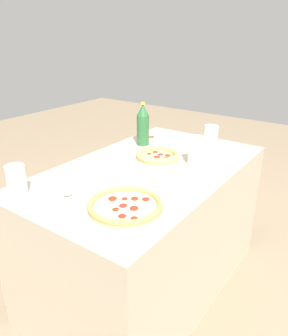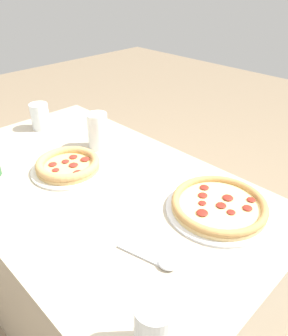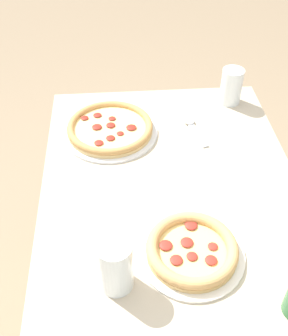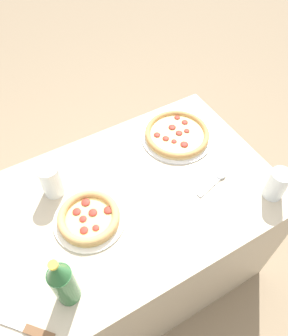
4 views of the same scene
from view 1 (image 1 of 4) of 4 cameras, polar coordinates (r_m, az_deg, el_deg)
ground_plane at (r=1.98m, az=0.55°, el=-19.10°), size 8.00×8.00×0.00m
table at (r=1.76m, az=0.60°, el=-10.56°), size 1.27×0.75×0.70m
pizza_margherita at (r=1.22m, az=-3.28°, el=-6.70°), size 0.31×0.31×0.04m
pizza_veggie at (r=1.69m, az=2.40°, el=2.05°), size 0.26×0.26×0.04m
glass_mango_juice at (r=1.41m, az=-21.30°, el=-2.23°), size 0.08×0.08×0.13m
glass_cola at (r=1.64m, az=9.07°, el=2.84°), size 0.08×0.08×0.14m
glass_red_wine at (r=1.95m, az=11.55°, el=5.53°), size 0.08×0.08×0.11m
beer_bottle at (r=1.90m, az=-0.20°, el=7.50°), size 0.07×0.07×0.25m
knife at (r=2.07m, az=2.04°, el=5.47°), size 0.18×0.19×0.01m
spoon at (r=1.39m, az=-12.43°, el=-3.89°), size 0.16×0.07×0.02m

